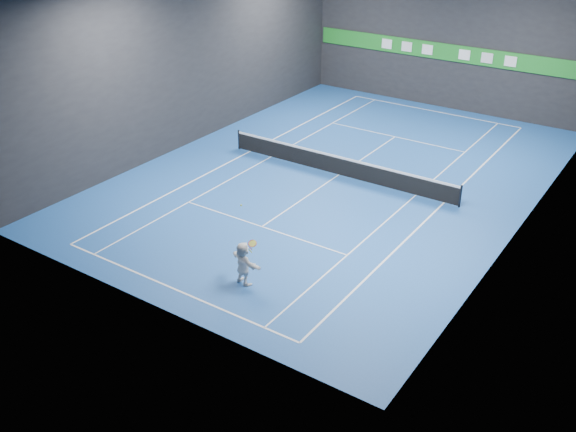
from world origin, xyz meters
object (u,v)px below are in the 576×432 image
Objects in this scene: player at (243,263)px; tennis_ball at (241,205)px; tennis_racket at (252,245)px; tennis_net at (339,165)px.

player is 24.55× the size of tennis_ball.
tennis_ball is at bearing 166.84° from tennis_racket.
player is 10.37m from tennis_net.
tennis_ball is at bearing -79.68° from tennis_net.
tennis_racket is (2.34, -10.13, 1.17)m from tennis_net.
tennis_racket is at bearing -13.16° from tennis_ball.
tennis_ball is 10.48m from tennis_net.
player is 2.22m from tennis_ball.
player is at bearing -50.63° from tennis_ball.
tennis_net is 10.46m from tennis_racket.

